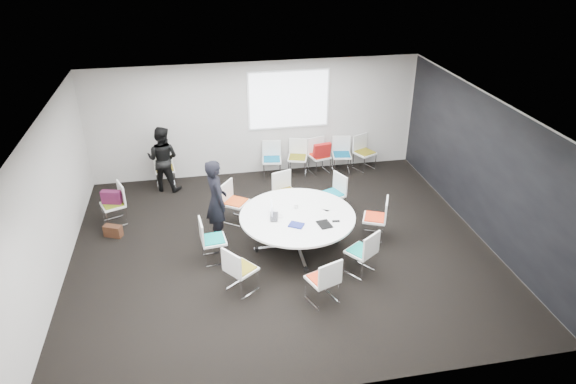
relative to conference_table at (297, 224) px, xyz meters
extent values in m
cube|color=black|center=(-0.30, 0.04, -0.56)|extent=(8.00, 7.00, 0.04)
cube|color=white|center=(-0.30, 0.04, 2.28)|extent=(8.00, 7.00, 0.04)
cube|color=#B0ABA6|center=(-0.30, 3.56, 0.86)|extent=(8.00, 0.04, 2.80)
cube|color=#B0ABA6|center=(-0.30, -3.48, 0.86)|extent=(8.00, 0.04, 2.80)
cube|color=#B0ABA6|center=(-4.32, 0.04, 0.86)|extent=(0.04, 7.00, 2.80)
cube|color=#B0ABA6|center=(3.72, 0.04, 0.86)|extent=(0.04, 7.00, 2.80)
cube|color=black|center=(3.69, 0.04, 0.86)|extent=(0.01, 6.94, 2.74)
cube|color=silver|center=(0.00, 0.00, -0.50)|extent=(0.90, 0.90, 0.08)
cylinder|color=silver|center=(0.00, 0.00, -0.17)|extent=(0.10, 0.10, 0.65)
cylinder|color=white|center=(0.00, 0.00, 0.17)|extent=(2.20, 2.20, 0.04)
cube|color=white|center=(0.50, 3.50, 1.31)|extent=(1.90, 0.03, 1.35)
cube|color=silver|center=(1.58, 0.07, -0.33)|extent=(0.55, 0.55, 0.42)
cube|color=white|center=(1.58, 0.07, -0.10)|extent=(0.59, 0.60, 0.04)
cube|color=red|center=(1.58, 0.07, -0.07)|extent=(0.51, 0.52, 0.03)
cube|color=white|center=(1.77, -0.02, 0.13)|extent=(0.22, 0.44, 0.42)
cube|color=silver|center=(1.00, 1.17, -0.33)|extent=(0.55, 0.55, 0.42)
cube|color=white|center=(1.00, 1.17, -0.10)|extent=(0.58, 0.59, 0.04)
cube|color=#087286|center=(1.00, 1.17, -0.07)|extent=(0.50, 0.51, 0.03)
cube|color=white|center=(1.20, 1.25, 0.13)|extent=(0.21, 0.44, 0.42)
cube|color=silver|center=(0.05, 1.42, -0.33)|extent=(0.54, 0.54, 0.42)
cube|color=white|center=(0.05, 1.42, -0.10)|extent=(0.58, 0.57, 0.04)
cube|color=brown|center=(0.05, 1.42, -0.07)|extent=(0.50, 0.49, 0.03)
cube|color=white|center=(-0.02, 1.62, 0.13)|extent=(0.45, 0.19, 0.42)
cube|color=silver|center=(-1.06, 1.21, -0.33)|extent=(0.58, 0.58, 0.42)
cube|color=white|center=(-1.06, 1.21, -0.10)|extent=(0.62, 0.63, 0.04)
cube|color=#CF4815|center=(-1.06, 1.21, -0.07)|extent=(0.54, 0.55, 0.03)
cube|color=white|center=(-1.23, 1.33, 0.13)|extent=(0.29, 0.40, 0.42)
cube|color=silver|center=(-1.61, -0.13, -0.33)|extent=(0.46, 0.46, 0.42)
cube|color=white|center=(-1.61, -0.13, -0.10)|extent=(0.48, 0.50, 0.04)
cube|color=#08847D|center=(-1.61, -0.13, -0.07)|extent=(0.42, 0.44, 0.03)
cube|color=white|center=(-1.81, -0.15, 0.13)|extent=(0.08, 0.46, 0.42)
cube|color=silver|center=(-1.20, -1.11, -0.33)|extent=(0.59, 0.59, 0.42)
cube|color=white|center=(-1.20, -1.11, -0.10)|extent=(0.63, 0.63, 0.04)
cube|color=olive|center=(-1.20, -1.11, -0.07)|extent=(0.54, 0.55, 0.03)
cube|color=white|center=(-1.37, -1.24, 0.13)|extent=(0.31, 0.39, 0.42)
cube|color=silver|center=(0.08, -1.63, -0.33)|extent=(0.54, 0.54, 0.42)
cube|color=white|center=(0.08, -1.63, -0.10)|extent=(0.59, 0.58, 0.04)
cube|color=red|center=(0.08, -1.63, -0.07)|extent=(0.51, 0.50, 0.03)
cube|color=white|center=(0.16, -1.83, 0.13)|extent=(0.44, 0.20, 0.42)
cube|color=silver|center=(0.95, -0.99, -0.33)|extent=(0.59, 0.59, 0.42)
cube|color=white|center=(0.95, -0.99, -0.10)|extent=(0.63, 0.62, 0.04)
cube|color=#0A8879|center=(0.95, -0.99, -0.07)|extent=(0.55, 0.54, 0.03)
cube|color=white|center=(1.08, -1.16, 0.13)|extent=(0.40, 0.30, 0.42)
cube|color=silver|center=(0.02, 3.19, -0.33)|extent=(0.48, 0.48, 0.42)
cube|color=white|center=(0.02, 3.19, -0.10)|extent=(0.52, 0.50, 0.04)
cube|color=#0B5E84|center=(0.02, 3.19, -0.07)|extent=(0.45, 0.43, 0.03)
cube|color=white|center=(0.05, 3.40, 0.13)|extent=(0.46, 0.10, 0.42)
cube|color=silver|center=(0.66, 3.19, -0.33)|extent=(0.52, 0.52, 0.42)
cube|color=white|center=(0.66, 3.19, -0.10)|extent=(0.57, 0.55, 0.04)
cube|color=#6C6616|center=(0.66, 3.19, -0.07)|extent=(0.49, 0.48, 0.03)
cube|color=white|center=(0.72, 3.39, 0.13)|extent=(0.45, 0.17, 0.42)
cube|color=silver|center=(1.23, 3.19, -0.33)|extent=(0.51, 0.51, 0.42)
cube|color=white|center=(1.23, 3.19, -0.10)|extent=(0.56, 0.54, 0.04)
cube|color=red|center=(1.23, 3.19, -0.07)|extent=(0.48, 0.47, 0.03)
cube|color=white|center=(1.18, 3.40, 0.13)|extent=(0.45, 0.15, 0.42)
cube|color=silver|center=(1.79, 3.15, -0.33)|extent=(0.48, 0.48, 0.42)
cube|color=white|center=(1.79, 3.15, -0.10)|extent=(0.53, 0.51, 0.04)
cube|color=#075279|center=(1.79, 3.15, -0.07)|extent=(0.46, 0.44, 0.03)
cube|color=white|center=(1.83, 3.36, 0.13)|extent=(0.46, 0.11, 0.42)
cube|color=silver|center=(2.41, 3.18, -0.33)|extent=(0.56, 0.56, 0.42)
cube|color=white|center=(2.41, 3.18, -0.10)|extent=(0.60, 0.59, 0.04)
cube|color=olive|center=(2.41, 3.18, -0.07)|extent=(0.52, 0.51, 0.03)
cube|color=white|center=(2.32, 3.37, 0.13)|extent=(0.43, 0.23, 0.42)
cube|color=silver|center=(-3.58, 1.60, -0.33)|extent=(0.54, 0.54, 0.42)
cube|color=white|center=(-3.58, 1.60, -0.10)|extent=(0.58, 0.59, 0.04)
cube|color=#636F15|center=(-3.58, 1.60, -0.07)|extent=(0.50, 0.51, 0.03)
cube|color=white|center=(-3.39, 1.68, 0.13)|extent=(0.20, 0.44, 0.42)
cube|color=silver|center=(-2.56, 3.15, -0.33)|extent=(0.47, 0.47, 0.42)
cube|color=white|center=(-2.56, 3.15, -0.10)|extent=(0.51, 0.49, 0.04)
cube|color=brown|center=(-2.56, 3.15, -0.07)|extent=(0.44, 0.42, 0.03)
cube|color=white|center=(-2.59, 3.36, 0.13)|extent=(0.46, 0.09, 0.42)
imported|color=black|center=(-1.48, 0.61, 0.32)|extent=(0.55, 0.71, 1.71)
imported|color=black|center=(-2.56, 3.00, 0.24)|extent=(0.92, 0.83, 1.56)
imported|color=#333338|center=(-0.40, -0.02, 0.21)|extent=(0.29, 0.39, 0.03)
cube|color=silver|center=(-0.47, 0.12, 0.32)|extent=(0.05, 0.30, 0.22)
cube|color=black|center=(0.41, -0.44, 0.20)|extent=(0.27, 0.33, 0.02)
cube|color=navy|center=(-0.10, -0.37, 0.21)|extent=(0.33, 0.31, 0.03)
cube|color=silver|center=(0.64, 0.18, 0.19)|extent=(0.37, 0.35, 0.00)
cube|color=white|center=(0.61, -0.05, 0.19)|extent=(0.36, 0.32, 0.00)
cylinder|color=white|center=(0.03, 0.26, 0.24)|extent=(0.08, 0.08, 0.09)
cube|color=black|center=(0.66, -0.36, 0.20)|extent=(0.15, 0.09, 0.01)
cube|color=#4B1432|center=(-3.58, 1.60, 0.08)|extent=(0.42, 0.24, 0.28)
cube|color=#3B2013|center=(-3.57, 1.08, -0.42)|extent=(0.39, 0.29, 0.24)
cube|color=#A51514|center=(1.23, 2.98, 0.16)|extent=(0.46, 0.23, 0.36)
camera|label=1|loc=(-1.74, -8.19, 5.13)|focal=32.00mm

